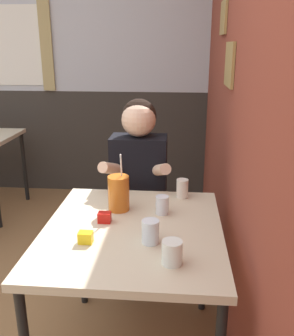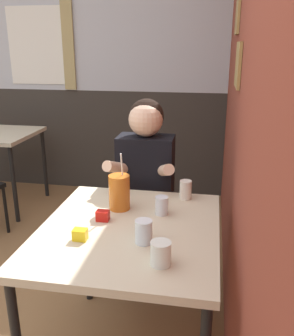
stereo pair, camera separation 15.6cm
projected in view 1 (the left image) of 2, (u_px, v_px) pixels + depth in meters
name	position (u px, v px, depth m)	size (l,w,h in m)	color
brick_wall_right	(228.00, 78.00, 2.46)	(0.08, 4.61, 2.70)	brown
back_wall	(62.00, 65.00, 3.85)	(5.96, 0.09, 2.70)	silver
main_table	(133.00, 242.00, 1.74)	(0.82, 0.93, 0.76)	beige
person_seated	(139.00, 194.00, 2.36)	(0.42, 0.41, 1.26)	black
cocktail_pitcher	(119.00, 193.00, 1.88)	(0.11, 0.11, 0.30)	#C6661E
glass_near_pitcher	(162.00, 205.00, 1.85)	(0.06, 0.06, 0.09)	silver
glass_center	(172.00, 252.00, 1.43)	(0.08, 0.08, 0.10)	silver
glass_far_side	(182.00, 188.00, 2.05)	(0.07, 0.07, 0.10)	silver
glass_by_brick	(150.00, 232.00, 1.58)	(0.07, 0.07, 0.10)	silver
condiment_ketchup	(104.00, 217.00, 1.77)	(0.06, 0.04, 0.05)	#B7140F
condiment_mustard	(86.00, 237.00, 1.58)	(0.06, 0.04, 0.05)	yellow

